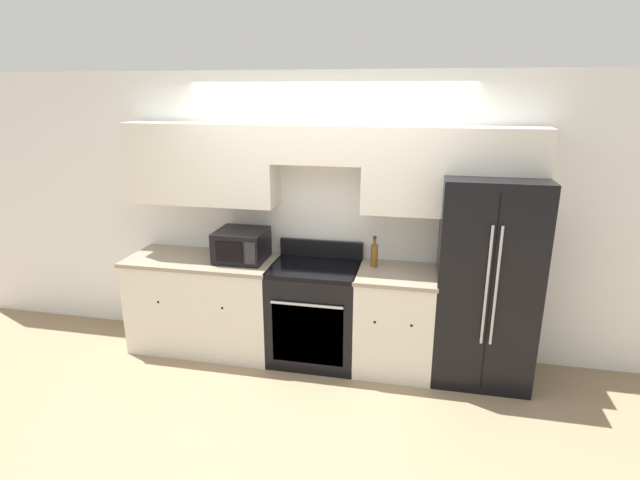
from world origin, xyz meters
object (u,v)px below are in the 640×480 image
refrigerator (485,279)px  microwave (242,245)px  bottle (374,255)px  oven_range (315,312)px

refrigerator → microwave: (-2.17, -0.02, 0.17)m
refrigerator → bottle: refrigerator is taller
oven_range → refrigerator: refrigerator is taller
refrigerator → bottle: 0.97m
oven_range → bottle: bottle is taller
microwave → bottle: microwave is taller
oven_range → bottle: (0.52, 0.11, 0.56)m
oven_range → microwave: 0.92m
oven_range → microwave: microwave is taller
microwave → bottle: size_ratio=1.59×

